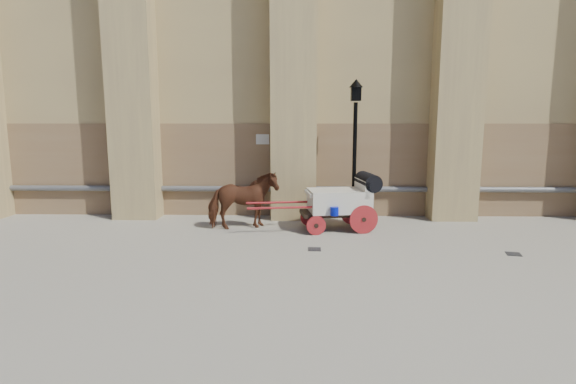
{
  "coord_description": "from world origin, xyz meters",
  "views": [
    {
      "loc": [
        -0.87,
        -10.51,
        3.11
      ],
      "look_at": [
        -1.14,
        2.11,
        1.08
      ],
      "focal_mm": 28.0,
      "sensor_mm": 36.0,
      "label": 1
    }
  ],
  "objects": [
    {
      "name": "horse",
      "position": [
        -2.44,
        2.14,
        0.83
      ],
      "size": [
        2.13,
        1.41,
        1.65
      ],
      "primitive_type": "imported",
      "rotation": [
        0.0,
        0.0,
        1.86
      ],
      "color": "brown",
      "rests_on": "ground"
    },
    {
      "name": "carriage",
      "position": [
        0.43,
        2.1,
        0.88
      ],
      "size": [
        3.82,
        1.52,
        1.63
      ],
      "rotation": [
        0.0,
        0.0,
        0.15
      ],
      "color": "black",
      "rests_on": "ground"
    },
    {
      "name": "street_lamp",
      "position": [
        0.84,
        3.02,
        2.3
      ],
      "size": [
        0.4,
        0.4,
        4.3
      ],
      "color": "black",
      "rests_on": "ground"
    },
    {
      "name": "ground",
      "position": [
        0.0,
        0.0,
        0.0
      ],
      "size": [
        90.0,
        90.0,
        0.0
      ],
      "primitive_type": "plane",
      "color": "slate",
      "rests_on": "ground"
    },
    {
      "name": "drain_grate_far",
      "position": [
        4.2,
        -0.24,
        0.01
      ],
      "size": [
        0.39,
        0.39,
        0.01
      ],
      "primitive_type": "cube",
      "rotation": [
        0.0,
        0.0,
        -0.24
      ],
      "color": "black",
      "rests_on": "ground"
    },
    {
      "name": "drain_grate_near",
      "position": [
        -0.46,
        0.05,
        0.01
      ],
      "size": [
        0.33,
        0.33,
        0.01
      ],
      "primitive_type": "cube",
      "rotation": [
        0.0,
        0.0,
        -0.02
      ],
      "color": "black",
      "rests_on": "ground"
    }
  ]
}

